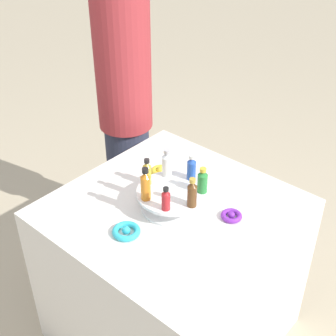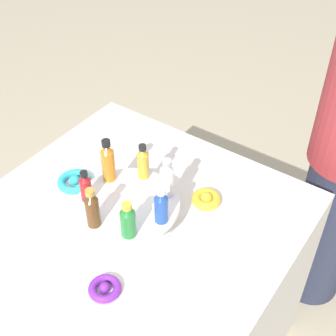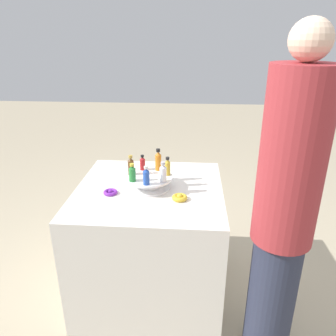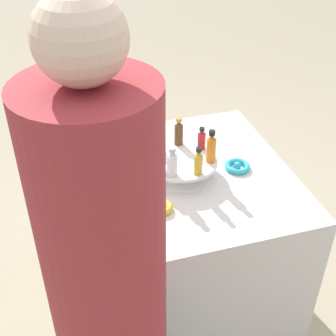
% 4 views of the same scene
% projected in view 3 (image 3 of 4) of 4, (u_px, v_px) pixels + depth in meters
% --- Properties ---
extents(ground_plane, '(12.00, 12.00, 0.00)m').
position_uv_depth(ground_plane, '(152.00, 285.00, 2.12)').
color(ground_plane, tan).
extents(party_table, '(0.83, 0.83, 0.70)m').
position_uv_depth(party_table, '(151.00, 240.00, 1.99)').
color(party_table, silver).
rests_on(party_table, ground_plane).
extents(display_stand, '(0.27, 0.27, 0.07)m').
position_uv_depth(display_stand, '(149.00, 182.00, 1.84)').
color(display_stand, white).
rests_on(display_stand, party_table).
extents(bottle_brown, '(0.03, 0.03, 0.11)m').
position_uv_depth(bottle_brown, '(131.00, 166.00, 1.84)').
color(bottle_brown, brown).
rests_on(bottle_brown, display_stand).
extents(bottle_green, '(0.04, 0.04, 0.10)m').
position_uv_depth(bottle_green, '(132.00, 173.00, 1.76)').
color(bottle_green, '#288438').
rests_on(bottle_green, display_stand).
extents(bottle_blue, '(0.03, 0.03, 0.10)m').
position_uv_depth(bottle_blue, '(147.00, 176.00, 1.71)').
color(bottle_blue, '#234CAD').
rests_on(bottle_blue, display_stand).
extents(bottle_clear, '(0.04, 0.04, 0.11)m').
position_uv_depth(bottle_clear, '(163.00, 173.00, 1.75)').
color(bottle_clear, silver).
rests_on(bottle_clear, display_stand).
extents(bottle_gold, '(0.03, 0.03, 0.11)m').
position_uv_depth(bottle_gold, '(168.00, 167.00, 1.83)').
color(bottle_gold, gold).
rests_on(bottle_gold, display_stand).
extents(bottle_orange, '(0.04, 0.04, 0.13)m').
position_uv_depth(bottle_orange, '(158.00, 160.00, 1.89)').
color(bottle_orange, orange).
rests_on(bottle_orange, display_stand).
extents(bottle_red, '(0.03, 0.03, 0.09)m').
position_uv_depth(bottle_red, '(143.00, 163.00, 1.90)').
color(bottle_red, '#B21E23').
rests_on(bottle_red, display_stand).
extents(ribbon_bow_gold, '(0.08, 0.08, 0.03)m').
position_uv_depth(ribbon_bow_gold, '(180.00, 197.00, 1.72)').
color(ribbon_bow_gold, gold).
rests_on(ribbon_bow_gold, party_table).
extents(ribbon_bow_teal, '(0.10, 0.10, 0.03)m').
position_uv_depth(ribbon_bow_teal, '(157.00, 171.00, 2.05)').
color(ribbon_bow_teal, '#2DB7CC').
rests_on(ribbon_bow_teal, party_table).
extents(ribbon_bow_purple, '(0.08, 0.08, 0.03)m').
position_uv_depth(ribbon_bow_purple, '(110.00, 192.00, 1.79)').
color(ribbon_bow_purple, purple).
rests_on(ribbon_bow_purple, party_table).
extents(person_figure, '(0.27, 0.27, 1.57)m').
position_uv_depth(person_figure, '(284.00, 212.00, 1.42)').
color(person_figure, '#282D42').
rests_on(person_figure, ground_plane).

